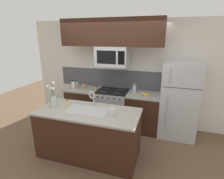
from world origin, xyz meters
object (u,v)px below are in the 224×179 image
refrigerator (179,100)px  banana_bunch (145,94)px  dish_soap_bottle (67,104)px  flower_vase (53,99)px  french_press (134,89)px  sink_faucet (92,97)px  storage_jar_tall (73,84)px  drinking_glass (112,112)px  microwave (112,56)px  storage_jar_short (84,86)px  storage_jar_medium (77,85)px  storage_jar_squat (96,88)px  stove_range (112,108)px

refrigerator → banana_bunch: (-0.73, -0.08, 0.08)m
dish_soap_bottle → flower_vase: (-0.25, -0.08, 0.09)m
refrigerator → french_press: (-1.01, 0.04, 0.16)m
sink_faucet → flower_vase: bearing=-160.4°
storage_jar_tall → banana_bunch: bearing=-2.5°
dish_soap_bottle → drinking_glass: dish_soap_bottle is taller
sink_faucet → microwave: bearing=85.7°
banana_bunch → french_press: (-0.28, 0.12, 0.08)m
storage_jar_tall → storage_jar_short: 0.32m
storage_jar_short → french_press: (1.30, 0.04, 0.02)m
microwave → storage_jar_short: bearing=177.0°
french_press → sink_faucet: sink_faucet is taller
sink_faucet → dish_soap_bottle: sink_faucet is taller
storage_jar_medium → storage_jar_squat: 0.55m
storage_jar_short → french_press: size_ratio=0.58×
storage_jar_tall → drinking_glass: 2.00m
flower_vase → stove_range: bearing=58.9°
refrigerator → storage_jar_tall: 2.63m
storage_jar_short → french_press: bearing=1.8°
storage_jar_short → storage_jar_squat: (0.34, -0.05, -0.02)m
flower_vase → banana_bunch: bearing=37.6°
storage_jar_short → sink_faucet: sink_faucet is taller
microwave → storage_jar_tall: size_ratio=3.89×
storage_jar_medium → flower_vase: size_ratio=0.27×
stove_range → french_press: bearing=6.4°
storage_jar_short → dish_soap_bottle: bearing=-78.9°
stove_range → drinking_glass: (0.41, -1.30, 0.51)m
storage_jar_squat → banana_bunch: (1.23, -0.03, -0.03)m
refrigerator → storage_jar_short: size_ratio=11.07×
stove_range → storage_jar_tall: 1.22m
storage_jar_tall → storage_jar_short: storage_jar_tall is taller
sink_faucet → flower_vase: flower_vase is taller
storage_jar_medium → french_press: 1.51m
refrigerator → banana_bunch: size_ratio=8.92×
microwave → flower_vase: (-0.77, -1.26, -0.70)m
french_press → flower_vase: size_ratio=0.53×
refrigerator → dish_soap_bottle: bearing=-149.5°
refrigerator → sink_faucet: 1.94m
microwave → dish_soap_bottle: (-0.53, -1.18, -0.78)m
storage_jar_tall → french_press: 1.62m
banana_bunch → french_press: french_press is taller
drinking_glass → storage_jar_tall: bearing=138.5°
stove_range → dish_soap_bottle: dish_soap_bottle is taller
stove_range → storage_jar_squat: 0.66m
storage_jar_medium → storage_jar_squat: (0.55, -0.05, -0.01)m
storage_jar_medium → french_press: (1.51, 0.04, 0.03)m
storage_jar_tall → storage_jar_short: size_ratio=1.25×
storage_jar_short → french_press: french_press is taller
stove_range → microwave: 1.30m
refrigerator → flower_vase: 2.66m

